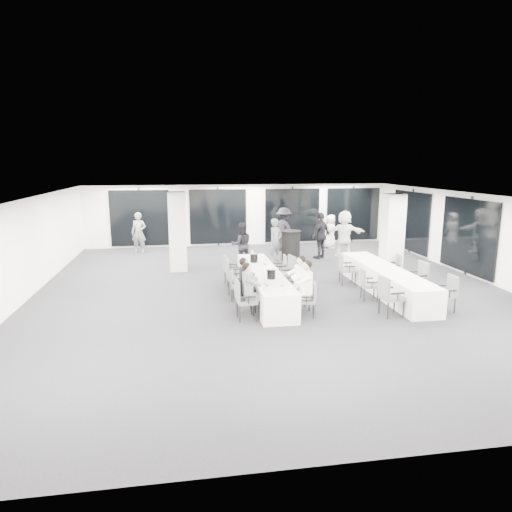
{
  "coord_description": "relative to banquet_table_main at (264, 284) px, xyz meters",
  "views": [
    {
      "loc": [
        -2.61,
        -12.95,
        3.8
      ],
      "look_at": [
        -0.55,
        -0.2,
        1.14
      ],
      "focal_mm": 32.0,
      "sensor_mm": 36.0,
      "label": 1
    }
  ],
  "objects": [
    {
      "name": "room",
      "position": [
        1.25,
        1.6,
        1.01
      ],
      "size": [
        14.04,
        16.04,
        2.84
      ],
      "color": "#252429",
      "rests_on": "ground"
    },
    {
      "name": "column_left",
      "position": [
        -2.43,
        3.68,
        1.02
      ],
      "size": [
        0.6,
        0.6,
        2.8
      ],
      "primitive_type": "cube",
      "color": "silver",
      "rests_on": "floor"
    },
    {
      "name": "column_right",
      "position": [
        4.57,
        1.48,
        1.02
      ],
      "size": [
        0.6,
        0.6,
        2.8
      ],
      "primitive_type": "cube",
      "color": "silver",
      "rests_on": "floor"
    },
    {
      "name": "banquet_table_main",
      "position": [
        0.0,
        0.0,
        0.0
      ],
      "size": [
        0.9,
        5.0,
        0.75
      ],
      "primitive_type": "cube",
      "color": "white",
      "rests_on": "floor"
    },
    {
      "name": "banquet_table_side",
      "position": [
        3.62,
        -0.2,
        0.0
      ],
      "size": [
        0.9,
        5.0,
        0.75
      ],
      "primitive_type": "cube",
      "color": "white",
      "rests_on": "floor"
    },
    {
      "name": "cocktail_table",
      "position": [
        1.95,
        4.84,
        0.21
      ],
      "size": [
        0.83,
        0.83,
        1.16
      ],
      "color": "black",
      "rests_on": "floor"
    },
    {
      "name": "chair_main_left_near",
      "position": [
        -0.84,
        -1.86,
        0.19
      ],
      "size": [
        0.51,
        0.57,
        0.99
      ],
      "rotation": [
        0.0,
        0.0,
        -1.55
      ],
      "color": "#53565B",
      "rests_on": "floor"
    },
    {
      "name": "chair_main_left_second",
      "position": [
        -0.83,
        -1.3,
        0.13
      ],
      "size": [
        0.48,
        0.53,
        0.89
      ],
      "rotation": [
        0.0,
        0.0,
        -1.65
      ],
      "color": "#53565B",
      "rests_on": "floor"
    },
    {
      "name": "chair_main_left_mid",
      "position": [
        -0.82,
        -0.24,
        0.11
      ],
      "size": [
        0.52,
        0.55,
        0.86
      ],
      "rotation": [
        0.0,
        0.0,
        -1.8
      ],
      "color": "#53565B",
      "rests_on": "floor"
    },
    {
      "name": "chair_main_left_fourth",
      "position": [
        -0.84,
        0.46,
        0.2
      ],
      "size": [
        0.55,
        0.6,
        1.01
      ],
      "rotation": [
        0.0,
        0.0,
        -1.65
      ],
      "color": "#53565B",
      "rests_on": "floor"
    },
    {
      "name": "chair_main_left_far",
      "position": [
        -0.83,
        1.45,
        0.15
      ],
      "size": [
        0.51,
        0.55,
        0.92
      ],
      "rotation": [
        0.0,
        0.0,
        -1.48
      ],
      "color": "#53565B",
      "rests_on": "floor"
    },
    {
      "name": "chair_main_right_near",
      "position": [
        0.82,
        -1.9,
        0.12
      ],
      "size": [
        0.53,
        0.56,
        0.87
      ],
      "rotation": [
        0.0,
        0.0,
        1.32
      ],
      "color": "#53565B",
      "rests_on": "floor"
    },
    {
      "name": "chair_main_right_second",
      "position": [
        0.83,
        -1.3,
        0.13
      ],
      "size": [
        0.46,
        0.51,
        0.88
      ],
      "rotation": [
        0.0,
        0.0,
        1.6
      ],
      "color": "#53565B",
      "rests_on": "floor"
    },
    {
      "name": "chair_main_right_mid",
      "position": [
        0.82,
        -0.36,
        0.12
      ],
      "size": [
        0.49,
        0.53,
        0.86
      ],
      "rotation": [
        0.0,
        0.0,
        1.44
      ],
      "color": "#53565B",
      "rests_on": "floor"
    },
    {
      "name": "chair_main_right_fourth",
      "position": [
        0.84,
        0.62,
        0.21
      ],
      "size": [
        0.6,
        0.64,
        1.03
      ],
      "rotation": [
        0.0,
        0.0,
        1.75
      ],
      "color": "#53565B",
      "rests_on": "floor"
    },
    {
      "name": "chair_main_right_far",
      "position": [
        0.83,
        1.47,
        0.13
      ],
      "size": [
        0.47,
        0.52,
        0.88
      ],
      "rotation": [
        0.0,
        0.0,
        1.51
      ],
      "color": "#53565B",
      "rests_on": "floor"
    },
    {
      "name": "chair_side_left_near",
      "position": [
        2.78,
        -2.2,
        0.2
      ],
      "size": [
        0.55,
        0.61,
        1.01
      ],
      "rotation": [
        0.0,
        0.0,
        -1.48
      ],
      "color": "#53565B",
      "rests_on": "floor"
    },
    {
      "name": "chair_side_left_mid",
      "position": [
        2.79,
        -0.8,
        0.13
      ],
      "size": [
        0.5,
        0.54,
        0.88
      ],
      "rotation": [
        0.0,
        0.0,
        -1.71
      ],
      "color": "#53565B",
      "rests_on": "floor"
    },
    {
      "name": "chair_side_left_far",
      "position": [
        2.78,
        0.94,
        0.18
      ],
      "size": [
        0.55,
        0.59,
        0.97
      ],
      "rotation": [
        0.0,
        0.0,
        -1.71
      ],
      "color": "#53565B",
      "rests_on": "floor"
    },
    {
      "name": "chair_side_right_near",
      "position": [
        4.45,
        -2.06,
        0.17
      ],
      "size": [
        0.49,
        0.54,
        0.95
      ],
      "rotation": [
        0.0,
        0.0,
        1.55
      ],
      "color": "#53565B",
      "rests_on": "floor"
    },
    {
      "name": "chair_side_right_mid",
      "position": [
        4.45,
        -0.59,
        0.19
      ],
      "size": [
        0.53,
        0.58,
        0.98
      ],
      "rotation": [
        0.0,
        0.0,
        1.65
      ],
      "color": "#53565B",
      "rests_on": "floor"
    },
    {
      "name": "chair_side_right_far",
      "position": [
        4.45,
        0.93,
        0.14
      ],
      "size": [
        0.52,
        0.56,
        0.91
      ],
      "rotation": [
        0.0,
        0.0,
        1.41
      ],
      "color": "#53565B",
      "rests_on": "floor"
    },
    {
      "name": "seated_guest_a",
      "position": [
        -0.67,
        -1.86,
        0.44
      ],
      "size": [
        0.5,
        0.38,
        1.44
      ],
      "rotation": [
        0.0,
        0.0,
        -1.57
      ],
      "color": "slate",
      "rests_on": "floor"
    },
    {
      "name": "seated_guest_b",
      "position": [
        -0.67,
        -1.31,
        0.44
      ],
      "size": [
        0.5,
        0.38,
        1.44
      ],
      "rotation": [
        0.0,
        0.0,
        -1.57
      ],
      "color": "black",
      "rests_on": "floor"
    },
    {
      "name": "seated_guest_c",
      "position": [
        0.67,
        -1.88,
        0.44
      ],
      "size": [
        0.5,
        0.38,
        1.44
      ],
      "rotation": [
        0.0,
        0.0,
        1.57
      ],
      "color": "white",
      "rests_on": "floor"
    },
    {
      "name": "seated_guest_d",
      "position": [
        0.67,
        -1.31,
        0.44
      ],
      "size": [
        0.5,
        0.38,
        1.44
      ],
      "rotation": [
        0.0,
        0.0,
        1.57
      ],
      "color": "white",
      "rests_on": "floor"
    },
    {
      "name": "standing_guest_a",
      "position": [
        1.3,
        4.64,
        0.57
      ],
      "size": [
        0.89,
        0.85,
        1.89
      ],
      "primitive_type": "imported",
      "rotation": [
        0.0,
        0.0,
        0.62
      ],
      "color": "slate",
      "rests_on": "floor"
    },
    {
      "name": "standing_guest_b",
      "position": [
        -0.12,
        4.0,
        0.55
      ],
      "size": [
        0.93,
        0.61,
        1.85
      ],
      "primitive_type": "imported",
      "rotation": [
        0.0,
        0.0,
        3.21
      ],
      "color": "black",
      "rests_on": "floor"
    },
    {
      "name": "standing_guest_c",
      "position": [
        2.08,
        6.69,
        0.69
      ],
      "size": [
        1.42,
        1.52,
        2.14
      ],
      "primitive_type": "imported",
      "rotation": [
        0.0,
        0.0,
        2.26
      ],
      "color": "black",
      "rests_on": "floor"
    },
    {
      "name": "standing_guest_d",
      "position": [
        3.18,
        4.87,
        0.68
      ],
      "size": [
        1.4,
        1.33,
        2.11
      ],
      "primitive_type": "imported",
      "rotation": [
        0.0,
        0.0,
        3.82
      ],
      "color": "black",
      "rests_on": "floor"
    },
    {
      "name": "standing_guest_e",
      "position": [
        4.31,
        7.01,
        0.48
      ],
      "size": [
        0.67,
        0.91,
        1.7
      ],
      "primitive_type": "imported",
      "rotation": [
        0.0,
        0.0,
        1.34
      ],
      "color": "white",
      "rests_on": "floor"
    },
    {
      "name": "standing_guest_f",
      "position": [
        4.24,
        5.1,
        0.7
      ],
      "size": [
        2.06,
        1.03,
        2.15
      ],
      "primitive_type": "imported",
      "rotation": [
        0.0,
        0.0,
        3.0
      ],
      "color": "white",
      "rests_on": "floor"
    },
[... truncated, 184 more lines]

